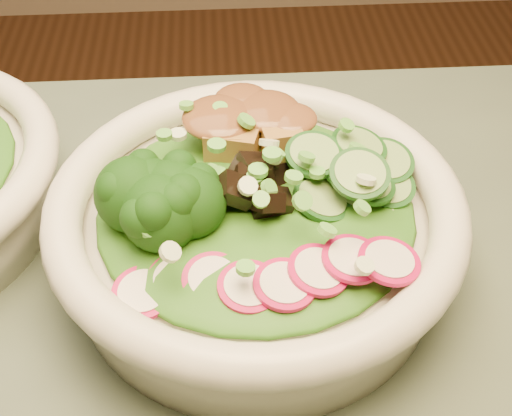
{
  "coord_description": "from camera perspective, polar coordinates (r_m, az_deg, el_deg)",
  "views": [
    {
      "loc": [
        0.02,
        -0.24,
        1.15
      ],
      "look_at": [
        0.04,
        0.13,
        0.81
      ],
      "focal_mm": 50.0,
      "sensor_mm": 36.0,
      "label": 1
    }
  ],
  "objects": [
    {
      "name": "radish_slices",
      "position": [
        0.45,
        2.22,
        -5.66
      ],
      "size": [
        0.13,
        0.08,
        0.02
      ],
      "primitive_type": null,
      "rotation": [
        0.0,
        0.0,
        0.28
      ],
      "color": "#B70E4B",
      "rests_on": "salad_bowl"
    },
    {
      "name": "tofu_cubes",
      "position": [
        0.54,
        -1.23,
        6.08
      ],
      "size": [
        0.11,
        0.09,
        0.04
      ],
      "primitive_type": null,
      "rotation": [
        0.0,
        0.0,
        0.28
      ],
      "color": "#996533",
      "rests_on": "salad_bowl"
    },
    {
      "name": "mushroom_heap",
      "position": [
        0.5,
        -0.3,
        2.46
      ],
      "size": [
        0.1,
        0.1,
        0.04
      ],
      "primitive_type": null,
      "rotation": [
        0.0,
        0.0,
        0.28
      ],
      "color": "black",
      "rests_on": "salad_bowl"
    },
    {
      "name": "salad_bowl",
      "position": [
        0.51,
        -0.0,
        -1.72
      ],
      "size": [
        0.3,
        0.3,
        0.08
      ],
      "rotation": [
        0.0,
        0.0,
        0.28
      ],
      "color": "silver",
      "rests_on": "dining_table"
    },
    {
      "name": "peanut_sauce",
      "position": [
        0.53,
        -1.25,
        7.3
      ],
      "size": [
        0.08,
        0.06,
        0.02
      ],
      "primitive_type": "ellipsoid",
      "color": "brown",
      "rests_on": "tofu_cubes"
    },
    {
      "name": "scallion_garnish",
      "position": [
        0.48,
        -0.0,
        2.44
      ],
      "size": [
        0.21,
        0.21,
        0.03
      ],
      "primitive_type": null,
      "color": "#62BC42",
      "rests_on": "salad_bowl"
    },
    {
      "name": "cucumber_slices",
      "position": [
        0.5,
        8.05,
        2.19
      ],
      "size": [
        0.1,
        0.1,
        0.04
      ],
      "primitive_type": null,
      "rotation": [
        0.0,
        0.0,
        0.28
      ],
      "color": "#7FAA5E",
      "rests_on": "salad_bowl"
    },
    {
      "name": "broccoli_florets",
      "position": [
        0.48,
        -8.02,
        0.4
      ],
      "size": [
        0.11,
        0.1,
        0.05
      ],
      "primitive_type": null,
      "rotation": [
        0.0,
        0.0,
        0.28
      ],
      "color": "black",
      "rests_on": "salad_bowl"
    },
    {
      "name": "lettuce_bed",
      "position": [
        0.5,
        -0.0,
        0.08
      ],
      "size": [
        0.22,
        0.22,
        0.03
      ],
      "primitive_type": "ellipsoid",
      "color": "#275B13",
      "rests_on": "salad_bowl"
    }
  ]
}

